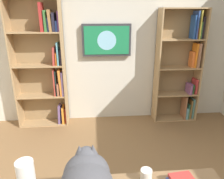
# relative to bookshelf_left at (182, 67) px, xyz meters

# --- Properties ---
(wall_back) EXTENTS (4.52, 0.06, 2.70)m
(wall_back) POSITION_rel_bookshelf_left_xyz_m (1.26, -0.17, 0.38)
(wall_back) COLOR beige
(wall_back) RESTS_ON ground
(bookshelf_left) EXTENTS (0.77, 0.28, 1.95)m
(bookshelf_left) POSITION_rel_bookshelf_left_xyz_m (0.00, 0.00, 0.00)
(bookshelf_left) COLOR tan
(bookshelf_left) RESTS_ON ground
(bookshelf_right) EXTENTS (0.83, 0.28, 2.13)m
(bookshelf_right) POSITION_rel_bookshelf_left_xyz_m (2.34, -0.00, 0.10)
(bookshelf_right) COLOR tan
(bookshelf_right) RESTS_ON ground
(wall_mounted_tv) EXTENTS (0.81, 0.07, 0.53)m
(wall_mounted_tv) POSITION_rel_bookshelf_left_xyz_m (1.32, -0.08, 0.47)
(wall_mounted_tv) COLOR #333338
(paper_towel_roll) EXTENTS (0.11, 0.11, 0.26)m
(paper_towel_roll) POSITION_rel_bookshelf_left_xyz_m (1.98, 2.44, -0.07)
(paper_towel_roll) COLOR white
(paper_towel_roll) RESTS_ON desk
(coffee_mug) EXTENTS (0.08, 0.08, 0.10)m
(coffee_mug) POSITION_rel_bookshelf_left_xyz_m (1.20, 2.39, -0.15)
(coffee_mug) COLOR white
(coffee_mug) RESTS_ON desk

